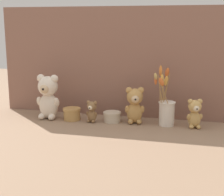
% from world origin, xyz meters
% --- Properties ---
extents(ground_plane, '(4.00, 4.00, 0.00)m').
position_xyz_m(ground_plane, '(0.00, 0.00, 0.00)').
color(ground_plane, '#8E7056').
extents(backdrop_wall, '(1.51, 0.02, 0.67)m').
position_xyz_m(backdrop_wall, '(0.00, 0.17, 0.34)').
color(backdrop_wall, '#845B4C').
rests_on(backdrop_wall, ground).
extents(teddy_bear_large, '(0.14, 0.14, 0.27)m').
position_xyz_m(teddy_bear_large, '(-0.39, -0.00, 0.14)').
color(teddy_bear_large, beige).
rests_on(teddy_bear_large, ground).
extents(teddy_bear_medium, '(0.12, 0.11, 0.21)m').
position_xyz_m(teddy_bear_medium, '(0.13, 0.03, 0.11)').
color(teddy_bear_medium, tan).
rests_on(teddy_bear_medium, ground).
extents(teddy_bear_small, '(0.09, 0.08, 0.17)m').
position_xyz_m(teddy_bear_small, '(0.47, 0.02, 0.09)').
color(teddy_bear_small, tan).
rests_on(teddy_bear_small, ground).
extents(teddy_bear_tiny, '(0.07, 0.07, 0.13)m').
position_xyz_m(teddy_bear_tiny, '(-0.11, -0.02, 0.07)').
color(teddy_bear_tiny, olive).
rests_on(teddy_bear_tiny, ground).
extents(flower_vase, '(0.13, 0.15, 0.34)m').
position_xyz_m(flower_vase, '(0.32, 0.03, 0.10)').
color(flower_vase, silver).
rests_on(flower_vase, ground).
extents(decorative_tin_tall, '(0.11, 0.11, 0.06)m').
position_xyz_m(decorative_tin_tall, '(-0.00, 0.02, 0.03)').
color(decorative_tin_tall, beige).
rests_on(decorative_tin_tall, ground).
extents(decorative_tin_short, '(0.11, 0.11, 0.07)m').
position_xyz_m(decorative_tin_short, '(-0.24, 0.00, 0.04)').
color(decorative_tin_short, tan).
rests_on(decorative_tin_short, ground).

